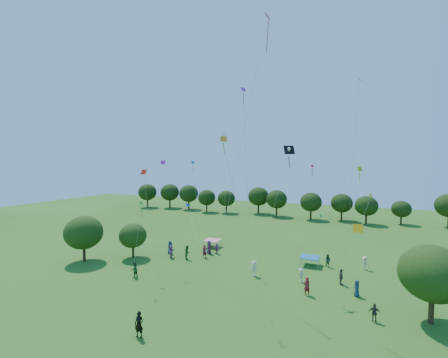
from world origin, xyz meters
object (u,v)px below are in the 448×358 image
near_tree_west (84,232)px  tent_blue (310,257)px  near_tree_east (433,273)px  tent_red_stripe (212,240)px  man_in_black (139,324)px  red_high_kite (258,65)px  pirate_kite (288,153)px  near_tree_north (133,236)px

near_tree_west → tent_blue: 28.86m
near_tree_east → tent_blue: near_tree_east is taller
tent_red_stripe → man_in_black: (4.94, -23.22, -0.10)m
red_high_kite → man_in_black: bearing=-112.1°
near_tree_east → pirate_kite: pirate_kite is taller
near_tree_west → near_tree_north: (4.84, 3.65, -0.77)m
pirate_kite → man_in_black: bearing=-118.9°
tent_blue → pirate_kite: pirate_kite is taller
man_in_black → pirate_kite: bearing=51.9°
tent_blue → red_high_kite: (-4.46, -7.92, 21.55)m
near_tree_north → pirate_kite: 23.26m
near_tree_north → man_in_black: bearing=-49.1°
near_tree_west → pirate_kite: pirate_kite is taller
near_tree_west → red_high_kite: bearing=4.2°
near_tree_north → near_tree_west: bearing=-143.0°
near_tree_north → tent_blue: size_ratio=2.09×
near_tree_east → pirate_kite: (-12.12, 3.92, 9.72)m
pirate_kite → red_high_kite: red_high_kite is taller
near_tree_east → pirate_kite: bearing=162.1°
near_tree_north → near_tree_east: (32.74, -4.16, 1.05)m
man_in_black → tent_blue: bearing=55.8°
red_high_kite → near_tree_west: bearing=-175.8°
tent_blue → pirate_kite: 14.21m
near_tree_west → tent_red_stripe: bearing=44.2°
tent_red_stripe → man_in_black: size_ratio=1.17×
tent_red_stripe → near_tree_east: bearing=-27.0°
near_tree_east → pirate_kite: 16.02m
tent_red_stripe → red_high_kite: bearing=-46.5°
pirate_kite → red_high_kite: (-2.81, -1.76, 8.85)m
pirate_kite → near_tree_east: bearing=-17.9°
tent_blue → man_in_black: (-9.58, -20.54, -0.10)m
red_high_kite → near_tree_north: bearing=173.6°
man_in_black → red_high_kite: (5.13, 12.62, 21.65)m
near_tree_east → tent_red_stripe: size_ratio=2.83×
tent_red_stripe → red_high_kite: size_ratio=0.08×
near_tree_east → red_high_kite: size_ratio=0.24×
tent_blue → red_high_kite: red_high_kite is taller
near_tree_north → red_high_kite: size_ratio=0.17×
near_tree_west → tent_red_stripe: size_ratio=2.68×
tent_red_stripe → pirate_kite: bearing=-34.4°
near_tree_east → pirate_kite: size_ratio=0.47×
man_in_black → pirate_kite: 20.83m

